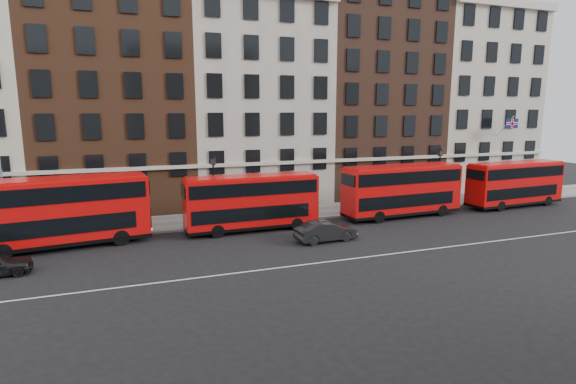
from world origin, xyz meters
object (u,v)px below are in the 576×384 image
object	(u,v)px
bus_b	(251,201)
bus_d	(515,183)
traffic_light	(519,177)
bus_a	(58,211)
car_front	(326,231)
bus_c	(402,189)

from	to	relation	value
bus_b	bus_d	bearing A→B (deg)	-0.69
bus_b	traffic_light	world-z (taller)	bus_b
bus_a	car_front	distance (m)	17.50
bus_d	bus_b	bearing A→B (deg)	176.43
bus_a	car_front	xyz separation A→B (m)	(16.85, -4.38, -1.77)
bus_d	car_front	xyz separation A→B (m)	(-21.12, -4.38, -1.53)
bus_c	car_front	distance (m)	10.06
bus_b	bus_a	bearing A→B (deg)	179.33
bus_a	traffic_light	distance (m)	40.33
traffic_light	bus_b	bearing A→B (deg)	-176.37
bus_c	bus_d	xyz separation A→B (m)	(12.22, -0.00, -0.11)
bus_b	bus_d	xyz separation A→B (m)	(25.18, -0.00, 0.01)
bus_b	bus_d	size ratio (longest dim) A/B	0.98
bus_a	traffic_light	size ratio (longest dim) A/B	3.43
bus_c	car_front	bearing A→B (deg)	-156.38
car_front	bus_b	bearing A→B (deg)	38.69
bus_c	traffic_light	bearing A→B (deg)	4.26
car_front	traffic_light	world-z (taller)	traffic_light
bus_a	bus_d	xyz separation A→B (m)	(37.98, 0.00, -0.25)
bus_a	bus_c	distance (m)	25.75
bus_b	traffic_light	bearing A→B (deg)	2.94
bus_d	car_front	bearing A→B (deg)	-171.85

